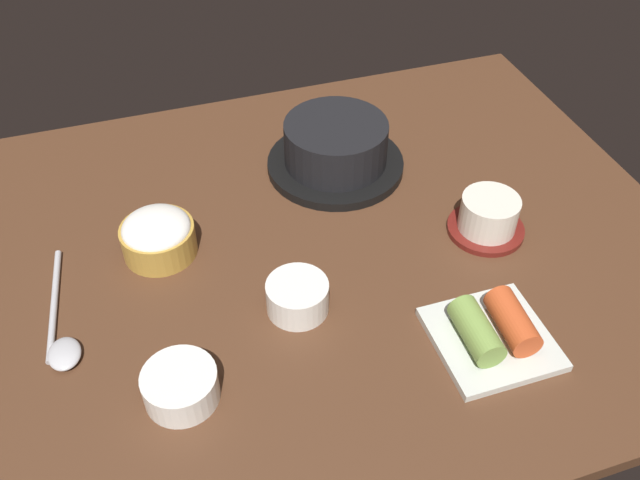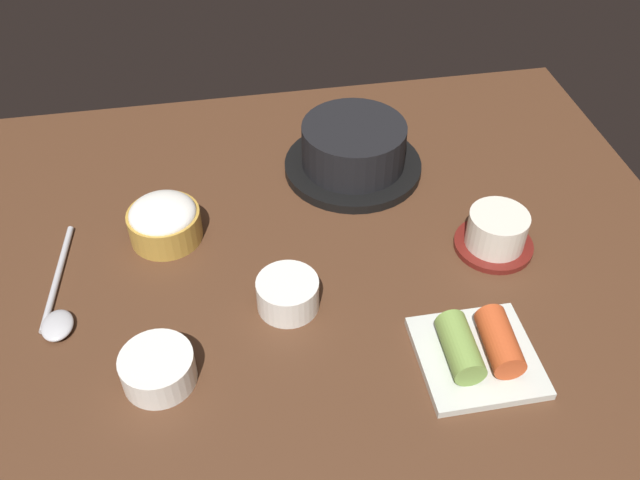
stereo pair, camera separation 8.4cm
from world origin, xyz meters
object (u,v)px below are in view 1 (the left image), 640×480
(tea_cup_with_saucer, at_px, (488,216))
(banchan_cup_center, at_px, (297,296))
(stone_pot, at_px, (336,148))
(rice_bowl, at_px, (158,235))
(side_bowl_near, at_px, (180,385))
(spoon, at_px, (61,334))
(kimchi_plate, at_px, (493,332))

(tea_cup_with_saucer, distance_m, banchan_cup_center, 0.28)
(stone_pot, distance_m, rice_bowl, 0.29)
(stone_pot, relative_size, side_bowl_near, 2.52)
(side_bowl_near, bearing_deg, spoon, 134.38)
(rice_bowl, bearing_deg, kimchi_plate, -38.19)
(rice_bowl, relative_size, tea_cup_with_saucer, 0.92)
(rice_bowl, bearing_deg, tea_cup_with_saucer, -12.81)
(side_bowl_near, distance_m, spoon, 0.17)
(stone_pot, xyz_separation_m, banchan_cup_center, (-0.13, -0.24, -0.01))
(banchan_cup_center, xyz_separation_m, side_bowl_near, (-0.15, -0.08, -0.00))
(banchan_cup_center, height_order, spoon, banchan_cup_center)
(side_bowl_near, xyz_separation_m, spoon, (-0.12, 0.12, -0.01))
(kimchi_plate, xyz_separation_m, side_bowl_near, (-0.34, 0.04, 0.00))
(stone_pot, xyz_separation_m, kimchi_plate, (0.06, -0.36, -0.02))
(tea_cup_with_saucer, height_order, banchan_cup_center, tea_cup_with_saucer)
(kimchi_plate, height_order, side_bowl_near, kimchi_plate)
(banchan_cup_center, bearing_deg, stone_pot, 61.75)
(stone_pot, bearing_deg, rice_bowl, -160.20)
(tea_cup_with_saucer, relative_size, banchan_cup_center, 1.38)
(tea_cup_with_saucer, xyz_separation_m, kimchi_plate, (-0.08, -0.17, -0.01))
(stone_pot, distance_m, tea_cup_with_saucer, 0.24)
(stone_pot, height_order, rice_bowl, stone_pot)
(banchan_cup_center, height_order, side_bowl_near, banchan_cup_center)
(stone_pot, height_order, tea_cup_with_saucer, stone_pot)
(banchan_cup_center, bearing_deg, spoon, 171.45)
(banchan_cup_center, height_order, kimchi_plate, kimchi_plate)
(stone_pot, relative_size, tea_cup_with_saucer, 1.97)
(rice_bowl, xyz_separation_m, side_bowl_near, (-0.01, -0.22, -0.01))
(rice_bowl, distance_m, tea_cup_with_saucer, 0.42)
(spoon, bearing_deg, tea_cup_with_saucer, 1.20)
(tea_cup_with_saucer, xyz_separation_m, side_bowl_near, (-0.42, -0.13, -0.01))
(banchan_cup_center, xyz_separation_m, spoon, (-0.27, 0.04, -0.02))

